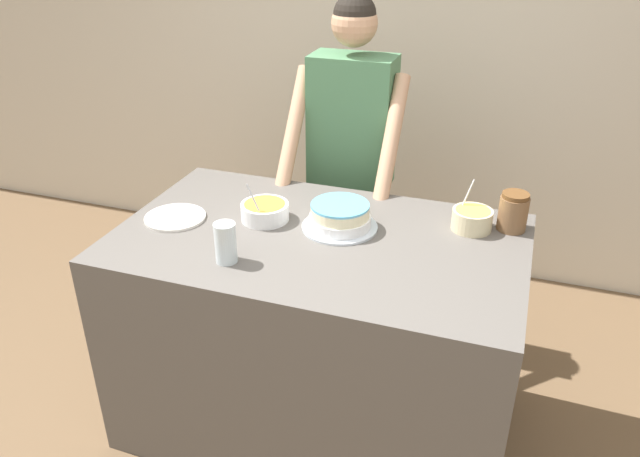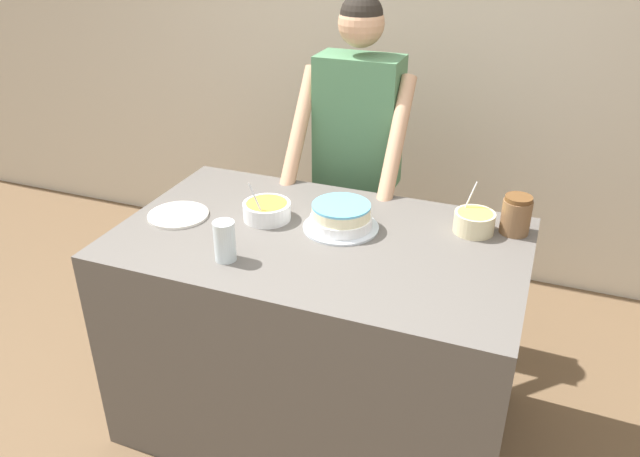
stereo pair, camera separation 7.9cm
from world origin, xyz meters
name	(u,v)px [view 1 (the left image)]	position (x,y,z in m)	size (l,w,h in m)	color
wall_back	(409,60)	(0.00, 2.08, 1.30)	(10.00, 0.05, 2.60)	beige
counter	(319,333)	(0.00, 0.48, 0.47)	(1.61, 0.96, 0.95)	#5B5651
person_baker	(351,141)	(-0.10, 1.24, 1.07)	(0.55, 0.49, 1.76)	#2D2D38
cake	(340,217)	(0.06, 0.58, 1.00)	(0.31, 0.31, 0.11)	silver
frosting_bowl_yellow	(472,219)	(0.56, 0.74, 0.99)	(0.16, 0.16, 0.19)	beige
frosting_bowl_orange	(265,211)	(-0.26, 0.55, 0.99)	(0.20, 0.20, 0.18)	white
drinking_glass	(226,243)	(-0.26, 0.19, 1.02)	(0.08, 0.08, 0.15)	silver
ceramic_plate	(175,217)	(-0.62, 0.43, 0.95)	(0.25, 0.25, 0.01)	white
stoneware_jar	(513,212)	(0.71, 0.80, 1.02)	(0.12, 0.12, 0.16)	brown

